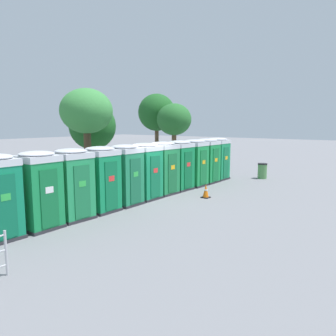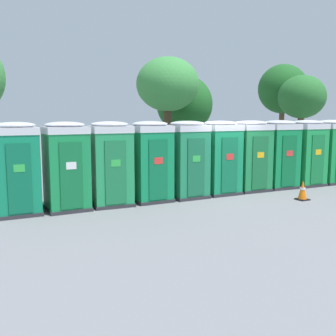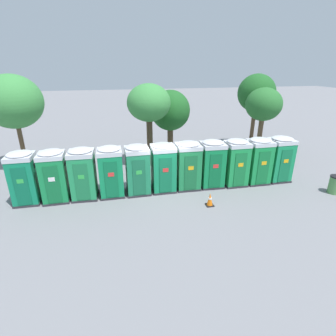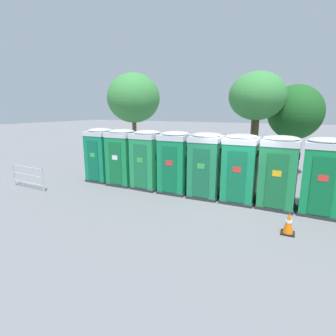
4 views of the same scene
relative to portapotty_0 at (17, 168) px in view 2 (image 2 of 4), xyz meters
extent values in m
plane|color=slate|center=(6.60, 0.06, -1.28)|extent=(120.00, 120.00, 0.00)
cube|color=#2D2D33|center=(0.00, 0.01, -1.23)|extent=(1.16, 1.20, 0.10)
cube|color=#118256|center=(0.00, 0.01, -0.13)|extent=(1.10, 1.14, 2.10)
cube|color=#0E6543|center=(0.00, -0.58, -0.21)|extent=(0.61, 0.03, 1.85)
cube|color=green|center=(0.00, -0.60, 0.07)|extent=(0.28, 0.01, 0.20)
cube|color=black|center=(0.56, 0.01, 0.60)|extent=(0.02, 0.36, 0.20)
cube|color=silver|center=(0.00, 0.01, 1.02)|extent=(1.14, 1.18, 0.20)
ellipsoid|color=silver|center=(0.00, 0.01, 1.17)|extent=(1.08, 1.12, 0.18)
cube|color=#2D2D33|center=(1.32, -0.07, -1.23)|extent=(1.21, 1.22, 0.10)
cube|color=#178745|center=(1.32, -0.07, -0.13)|extent=(1.16, 1.16, 2.10)
cube|color=#126936|center=(1.33, -0.66, -0.21)|extent=(0.62, 0.04, 1.85)
cube|color=white|center=(1.33, -0.68, 0.07)|extent=(0.28, 0.01, 0.20)
cube|color=black|center=(1.90, -0.06, 0.60)|extent=(0.03, 0.36, 0.20)
cube|color=silver|center=(1.32, -0.07, 1.02)|extent=(1.19, 1.20, 0.20)
ellipsoid|color=silver|center=(1.32, -0.07, 1.17)|extent=(1.13, 1.14, 0.18)
cube|color=#2D2D33|center=(2.64, -0.07, -1.23)|extent=(1.26, 1.25, 0.10)
cube|color=#229455|center=(2.64, -0.07, -0.13)|extent=(1.20, 1.19, 2.10)
cube|color=#1B7342|center=(2.61, -0.65, -0.21)|extent=(0.63, 0.06, 1.85)
cube|color=green|center=(2.61, -0.67, 0.07)|extent=(0.28, 0.02, 0.20)
cube|color=black|center=(3.22, -0.10, 0.60)|extent=(0.04, 0.36, 0.20)
cube|color=silver|center=(2.64, -0.07, 1.02)|extent=(1.23, 1.23, 0.20)
ellipsoid|color=silver|center=(2.64, -0.07, 1.17)|extent=(1.17, 1.17, 0.18)
cube|color=#2D2D33|center=(3.96, -0.07, -1.23)|extent=(1.20, 1.21, 0.10)
cube|color=#12874E|center=(3.96, -0.07, -0.13)|extent=(1.14, 1.15, 2.10)
cube|color=#0E6A3D|center=(3.96, -0.66, -0.21)|extent=(0.62, 0.04, 1.85)
cube|color=red|center=(3.97, -0.68, 0.07)|extent=(0.28, 0.01, 0.20)
cube|color=black|center=(4.53, -0.07, 0.60)|extent=(0.03, 0.36, 0.20)
cube|color=silver|center=(3.96, -0.07, 1.02)|extent=(1.18, 1.19, 0.20)
ellipsoid|color=silver|center=(3.96, -0.07, 1.17)|extent=(1.12, 1.13, 0.18)
cube|color=#2D2D33|center=(5.28, -0.09, -1.23)|extent=(1.21, 1.22, 0.10)
cube|color=#1E8253|center=(5.28, -0.09, -0.13)|extent=(1.15, 1.16, 2.10)
cube|color=#186641|center=(5.29, -0.68, -0.21)|extent=(0.62, 0.04, 1.85)
cube|color=green|center=(5.29, -0.70, 0.07)|extent=(0.28, 0.01, 0.20)
cube|color=black|center=(5.85, -0.08, 0.60)|extent=(0.03, 0.36, 0.20)
cube|color=silver|center=(5.28, -0.09, 1.02)|extent=(1.19, 1.20, 0.20)
ellipsoid|color=silver|center=(5.28, -0.09, 1.17)|extent=(1.13, 1.14, 0.18)
cube|color=#2D2D33|center=(6.60, -0.07, -1.23)|extent=(1.21, 1.20, 0.10)
cube|color=#168C55|center=(6.60, -0.07, -0.13)|extent=(1.15, 1.15, 2.10)
cube|color=#116D42|center=(6.59, -0.66, -0.21)|extent=(0.63, 0.03, 1.85)
cube|color=red|center=(6.59, -0.67, 0.07)|extent=(0.28, 0.01, 0.20)
cube|color=black|center=(7.18, -0.07, 0.60)|extent=(0.03, 0.36, 0.20)
cube|color=silver|center=(6.60, -0.07, 1.02)|extent=(1.19, 1.18, 0.20)
ellipsoid|color=silver|center=(6.60, -0.07, 1.17)|extent=(1.13, 1.12, 0.18)
cube|color=#2D2D33|center=(7.92, -0.07, -1.23)|extent=(1.27, 1.24, 0.10)
cube|color=#1E8447|center=(7.92, -0.07, -0.13)|extent=(1.21, 1.18, 2.10)
cube|color=#186737|center=(7.90, -0.65, -0.21)|extent=(0.65, 0.05, 1.85)
cube|color=yellow|center=(7.90, -0.67, 0.07)|extent=(0.28, 0.02, 0.20)
cube|color=black|center=(8.52, -0.09, 0.60)|extent=(0.04, 0.36, 0.20)
cube|color=silver|center=(7.92, -0.07, 1.02)|extent=(1.25, 1.21, 0.20)
ellipsoid|color=silver|center=(7.92, -0.07, 1.17)|extent=(1.19, 1.16, 0.18)
cube|color=#2D2D33|center=(9.24, -0.09, -1.23)|extent=(1.27, 1.25, 0.10)
cube|color=#128445|center=(9.24, -0.09, -0.13)|extent=(1.21, 1.19, 2.10)
cube|color=#0E6736|center=(9.21, -0.67, -0.21)|extent=(0.64, 0.06, 1.85)
cube|color=red|center=(9.21, -0.69, 0.07)|extent=(0.28, 0.02, 0.20)
cube|color=black|center=(9.83, -0.11, 0.60)|extent=(0.04, 0.36, 0.20)
cube|color=silver|center=(9.24, -0.09, 1.02)|extent=(1.24, 1.22, 0.20)
ellipsoid|color=silver|center=(9.24, -0.09, 1.17)|extent=(1.18, 1.16, 0.18)
cube|color=#2D2D33|center=(10.55, -0.18, -1.23)|extent=(1.21, 1.21, 0.10)
cube|color=#1B9347|center=(10.55, -0.18, -0.13)|extent=(1.16, 1.15, 2.10)
cube|color=#157337|center=(10.55, -0.77, -0.21)|extent=(0.63, 0.04, 1.85)
cube|color=yellow|center=(10.55, -0.78, 0.07)|extent=(0.28, 0.01, 0.20)
cube|color=black|center=(11.14, -0.19, 0.60)|extent=(0.03, 0.36, 0.20)
cube|color=silver|center=(10.55, -0.18, 1.02)|extent=(1.19, 1.19, 0.20)
ellipsoid|color=silver|center=(10.55, -0.18, 1.17)|extent=(1.13, 1.13, 0.18)
cube|color=#2D2D33|center=(11.87, -0.20, -1.23)|extent=(1.24, 1.21, 0.10)
cube|color=#199045|center=(11.87, -0.20, -0.13)|extent=(1.18, 1.15, 2.10)
cube|color=silver|center=(11.87, -0.20, 1.02)|extent=(1.22, 1.18, 0.20)
ellipsoid|color=silver|center=(11.87, -0.20, 1.17)|extent=(1.16, 1.13, 0.18)
cylinder|color=brown|center=(14.87, 5.92, 0.44)|extent=(0.29, 0.29, 3.45)
ellipsoid|color=#1E5B23|center=(14.87, 5.92, 2.92)|extent=(2.76, 2.76, 2.75)
cylinder|color=#4C3826|center=(8.17, 5.30, -0.03)|extent=(0.40, 0.40, 2.50)
ellipsoid|color=#1E5B23|center=(8.17, 5.30, 1.97)|extent=(2.68, 2.68, 2.73)
cylinder|color=#4C3826|center=(6.48, 3.72, 0.42)|extent=(0.37, 0.37, 3.40)
ellipsoid|color=#3D8C42|center=(6.48, 3.72, 2.74)|extent=(2.65, 2.65, 2.27)
cylinder|color=brown|center=(14.34, 3.93, 0.25)|extent=(0.33, 0.33, 3.06)
ellipsoid|color=#286B2D|center=(14.34, 3.93, 2.39)|extent=(2.43, 2.43, 2.22)
cube|color=black|center=(8.40, -2.18, -1.26)|extent=(0.36, 0.36, 0.04)
cone|color=orange|center=(8.40, -2.18, -0.94)|extent=(0.28, 0.28, 0.60)
cylinder|color=white|center=(8.40, -2.18, -0.91)|extent=(0.17, 0.17, 0.07)
camera|label=1|loc=(-4.46, -9.65, 2.14)|focal=35.00mm
camera|label=2|loc=(-1.07, -11.35, 1.42)|focal=42.00mm
camera|label=3|loc=(4.20, -12.33, 4.91)|focal=28.00mm
camera|label=4|loc=(8.38, -9.70, 2.12)|focal=28.00mm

